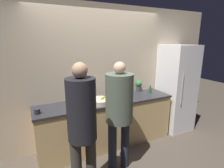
# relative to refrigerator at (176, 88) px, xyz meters

# --- Properties ---
(ground_plane) EXTENTS (14.00, 14.00, 0.00)m
(ground_plane) POSITION_rel_refrigerator_xyz_m (-1.65, -0.31, -0.93)
(ground_plane) COLOR #4C4238
(wall_back) EXTENTS (5.20, 0.06, 2.60)m
(wall_back) POSITION_rel_refrigerator_xyz_m (-1.65, 0.35, 0.37)
(wall_back) COLOR #C6B293
(wall_back) RESTS_ON ground_plane
(counter) EXTENTS (2.55, 0.63, 0.90)m
(counter) POSITION_rel_refrigerator_xyz_m (-1.65, 0.05, -0.48)
(counter) COLOR tan
(counter) RESTS_ON ground_plane
(refrigerator) EXTENTS (0.64, 0.68, 1.87)m
(refrigerator) POSITION_rel_refrigerator_xyz_m (0.00, 0.00, 0.00)
(refrigerator) COLOR white
(refrigerator) RESTS_ON ground_plane
(person_left) EXTENTS (0.34, 0.34, 1.73)m
(person_left) POSITION_rel_refrigerator_xyz_m (-2.40, -0.91, 0.09)
(person_left) COLOR #38332D
(person_left) RESTS_ON ground_plane
(person_center) EXTENTS (0.40, 0.40, 1.68)m
(person_center) POSITION_rel_refrigerator_xyz_m (-1.77, -0.64, 0.09)
(person_center) COLOR #232838
(person_center) RESTS_ON ground_plane
(fruit_bowl) EXTENTS (0.36, 0.36, 0.12)m
(fruit_bowl) POSITION_rel_refrigerator_xyz_m (-1.83, -0.07, 0.01)
(fruit_bowl) COLOR beige
(fruit_bowl) RESTS_ON counter
(utensil_crock) EXTENTS (0.11, 0.11, 0.25)m
(utensil_crock) POSITION_rel_refrigerator_xyz_m (-1.95, 0.22, 0.03)
(utensil_crock) COLOR silver
(utensil_crock) RESTS_ON counter
(bottle_green) EXTENTS (0.06, 0.06, 0.15)m
(bottle_green) POSITION_rel_refrigerator_xyz_m (-0.65, 0.08, 0.02)
(bottle_green) COLOR #236033
(bottle_green) RESTS_ON counter
(bottle_amber) EXTENTS (0.06, 0.06, 0.24)m
(bottle_amber) POSITION_rel_refrigerator_xyz_m (-2.19, 0.08, 0.06)
(bottle_amber) COLOR brown
(bottle_amber) RESTS_ON counter
(bottle_clear) EXTENTS (0.07, 0.07, 0.26)m
(bottle_clear) POSITION_rel_refrigerator_xyz_m (-2.21, -0.17, 0.06)
(bottle_clear) COLOR silver
(bottle_clear) RESTS_ON counter
(cup_black) EXTENTS (0.09, 0.09, 0.08)m
(cup_black) POSITION_rel_refrigerator_xyz_m (-2.84, -0.07, 0.00)
(cup_black) COLOR #28282D
(cup_black) RESTS_ON counter
(potted_plant) EXTENTS (0.13, 0.13, 0.23)m
(potted_plant) POSITION_rel_refrigerator_xyz_m (-0.81, 0.26, 0.09)
(potted_plant) COLOR #3D3D42
(potted_plant) RESTS_ON counter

